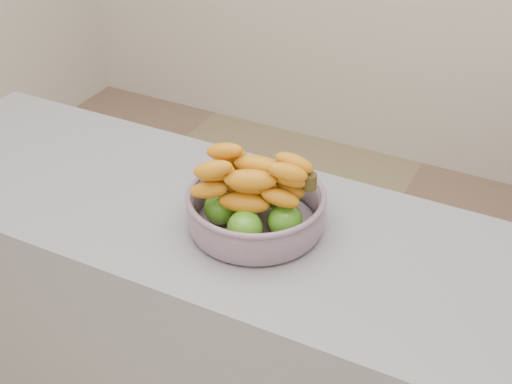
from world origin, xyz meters
The scene contains 2 objects.
counter centered at (0.00, 0.04, 0.45)m, with size 2.00×0.60×0.90m, color gray.
fruit_bowl centered at (0.04, 0.04, 0.97)m, with size 0.33×0.33×0.20m.
Camera 1 is at (0.67, -1.18, 1.92)m, focal length 50.00 mm.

